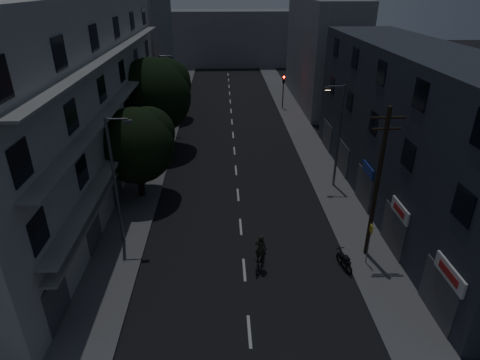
{
  "coord_description": "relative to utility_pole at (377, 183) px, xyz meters",
  "views": [
    {
      "loc": [
        -1.04,
        -11.67,
        14.72
      ],
      "look_at": [
        0.0,
        12.0,
        3.0
      ],
      "focal_mm": 30.0,
      "sensor_mm": 36.0,
      "label": 1
    }
  ],
  "objects": [
    {
      "name": "building_far_left",
      "position": [
        -19.35,
        40.41,
        3.13
      ],
      "size": [
        6.0,
        20.0,
        16.0
      ],
      "primitive_type": "cube",
      "color": "slate",
      "rests_on": "ground"
    },
    {
      "name": "traffic_signal_far_right",
      "position": [
        -0.71,
        30.9,
        -1.77
      ],
      "size": [
        0.28,
        0.37,
        4.1
      ],
      "color": "black",
      "rests_on": "sidewalk_right"
    },
    {
      "name": "bus_stop_sign",
      "position": [
        -0.3,
        -0.91,
        -2.98
      ],
      "size": [
        0.06,
        0.35,
        2.52
      ],
      "color": "#595B60",
      "rests_on": "sidewalk_right"
    },
    {
      "name": "lane_markings",
      "position": [
        -7.35,
        23.66,
        -4.86
      ],
      "size": [
        0.15,
        60.5,
        0.01
      ],
      "color": "beige",
      "rests_on": "ground"
    },
    {
      "name": "building_left",
      "position": [
        -19.33,
        10.41,
        2.13
      ],
      "size": [
        7.0,
        36.0,
        14.0
      ],
      "color": "#ACABA7",
      "rests_on": "ground"
    },
    {
      "name": "sidewalk_right",
      "position": [
        0.15,
        17.41,
        -4.79
      ],
      "size": [
        3.0,
        90.0,
        0.15
      ],
      "primitive_type": "cube",
      "color": "#565659",
      "rests_on": "ground"
    },
    {
      "name": "building_far_right",
      "position": [
        4.65,
        34.41,
        1.63
      ],
      "size": [
        6.0,
        20.0,
        13.0
      ],
      "primitive_type": "cube",
      "color": "slate",
      "rests_on": "ground"
    },
    {
      "name": "motorcycle",
      "position": [
        -1.64,
        -1.15,
        -4.43
      ],
      "size": [
        0.62,
        1.72,
        1.12
      ],
      "rotation": [
        0.0,
        0.0,
        0.23
      ],
      "color": "black",
      "rests_on": "ground"
    },
    {
      "name": "ground",
      "position": [
        -7.35,
        17.41,
        -4.87
      ],
      "size": [
        160.0,
        160.0,
        0.0
      ],
      "primitive_type": "plane",
      "color": "black",
      "rests_on": "ground"
    },
    {
      "name": "tree_near",
      "position": [
        -14.61,
        7.98,
        -0.46
      ],
      "size": [
        5.51,
        5.51,
        6.8
      ],
      "color": "black",
      "rests_on": "sidewalk_left"
    },
    {
      "name": "building_right",
      "position": [
        4.64,
        6.41,
        0.63
      ],
      "size": [
        6.19,
        28.0,
        11.0
      ],
      "color": "#282C36",
      "rests_on": "ground"
    },
    {
      "name": "sidewalk_left",
      "position": [
        -14.85,
        17.41,
        -4.79
      ],
      "size": [
        3.0,
        90.0,
        0.15
      ],
      "primitive_type": "cube",
      "color": "#565659",
      "rests_on": "ground"
    },
    {
      "name": "street_lamp_left_far",
      "position": [
        -14.63,
        22.77,
        -0.27
      ],
      "size": [
        1.51,
        0.25,
        8.0
      ],
      "color": "slate",
      "rests_on": "sidewalk_left"
    },
    {
      "name": "utility_pole",
      "position": [
        0.0,
        0.0,
        0.0
      ],
      "size": [
        1.8,
        0.24,
        9.0
      ],
      "color": "black",
      "rests_on": "sidewalk_right"
    },
    {
      "name": "building_far_end",
      "position": [
        -7.35,
        62.41,
        0.13
      ],
      "size": [
        24.0,
        8.0,
        10.0
      ],
      "primitive_type": "cube",
      "color": "slate",
      "rests_on": "ground"
    },
    {
      "name": "street_lamp_right",
      "position": [
        0.23,
        9.02,
        -0.27
      ],
      "size": [
        1.51,
        0.25,
        8.0
      ],
      "color": "#53565A",
      "rests_on": "sidewalk_right"
    },
    {
      "name": "tree_mid",
      "position": [
        -14.74,
        17.65,
        0.67
      ],
      "size": [
        7.0,
        7.0,
        8.62
      ],
      "color": "black",
      "rests_on": "sidewalk_left"
    },
    {
      "name": "street_lamp_left_near",
      "position": [
        -14.67,
        1.99,
        -0.27
      ],
      "size": [
        1.51,
        0.25,
        8.0
      ],
      "color": "#585B5F",
      "rests_on": "sidewalk_left"
    },
    {
      "name": "cyclist",
      "position": [
        -6.43,
        -0.99,
        -4.1
      ],
      "size": [
        1.17,
        1.89,
        2.27
      ],
      "rotation": [
        0.0,
        0.0,
        -0.33
      ],
      "color": "black",
      "rests_on": "ground"
    },
    {
      "name": "tree_far",
      "position": [
        -14.72,
        27.44,
        -0.63
      ],
      "size": [
        5.27,
        5.27,
        6.52
      ],
      "color": "black",
      "rests_on": "sidewalk_left"
    },
    {
      "name": "traffic_signal_far_left",
      "position": [
        -13.99,
        32.89,
        -1.77
      ],
      "size": [
        0.28,
        0.37,
        4.1
      ],
      "color": "black",
      "rests_on": "sidewalk_left"
    }
  ]
}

